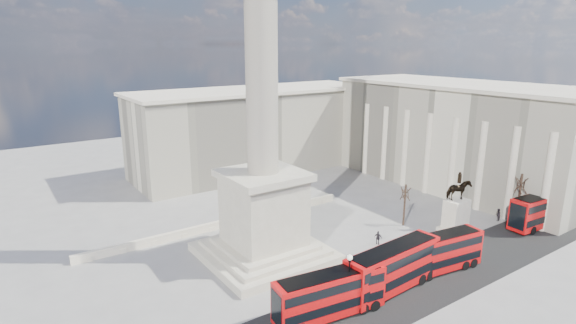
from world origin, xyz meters
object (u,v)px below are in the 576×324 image
Objects in this scene: pedestrian_standing at (498,215)px; nelsons_column at (263,154)px; red_bus_b at (393,268)px; equestrian_statue at (456,211)px; pedestrian_walking at (460,226)px; red_bus_c at (440,253)px; red_bus_d at (543,209)px; victorian_lamp at (349,280)px; red_bus_a at (330,294)px; pedestrian_crossing at (378,238)px.

nelsons_column is at bearing -31.64° from pedestrian_standing.
equestrian_statue is at bearing 13.89° from red_bus_b.
pedestrian_standing is at bearing -35.87° from pedestrian_walking.
nelsons_column is 4.04× the size of red_bus_b.
equestrian_statue reaches higher than red_bus_c.
pedestrian_walking is at bearing 157.97° from red_bus_d.
pedestrian_walking is at bearing 12.33° from red_bus_b.
pedestrian_standing is (34.36, -9.65, -11.99)m from nelsons_column.
equestrian_statue is at bearing 157.16° from red_bus_d.
nelsons_column is 8.03× the size of victorian_lamp.
pedestrian_walking is at bearing 18.98° from red_bus_a.
pedestrian_standing is 20.84m from pedestrian_crossing.
red_bus_b reaches higher than pedestrian_walking.
equestrian_statue is at bearing -17.70° from nelsons_column.
red_bus_b is at bearing -175.73° from red_bus_d.
red_bus_a is 39.05m from red_bus_d.
victorian_lamp is 16.81m from pedestrian_crossing.
red_bus_a is 17.73m from pedestrian_crossing.
red_bus_a is at bearing 94.79° from pedestrian_crossing.
red_bus_a is 28.06m from equestrian_statue.
pedestrian_walking is at bearing 13.20° from victorian_lamp.
equestrian_statue reaches higher than pedestrian_walking.
equestrian_statue is (26.03, -8.31, -9.95)m from nelsons_column.
equestrian_statue is at bearing 14.33° from victorian_lamp.
pedestrian_crossing is at bearing -27.57° from pedestrian_standing.
nelsons_column is 23.01m from red_bus_c.
red_bus_b reaches higher than pedestrian_crossing.
red_bus_d is 6.49× the size of pedestrian_standing.
pedestrian_standing is (8.33, -1.34, -2.04)m from equestrian_statue.
red_bus_d is 6.53× the size of pedestrian_crossing.
red_bus_b is 11.29m from pedestrian_crossing.
pedestrian_walking is at bearing 33.34° from red_bus_c.
nelsons_column is 27.06× the size of pedestrian_crossing.
red_bus_b is 20.26m from pedestrian_walking.
red_bus_c reaches higher than pedestrian_crossing.
pedestrian_crossing is (-0.51, 8.99, -1.42)m from red_bus_c.
pedestrian_crossing is (-20.41, 4.20, -0.01)m from pedestrian_standing.
red_bus_d is at bearing -3.55° from red_bus_b.
pedestrian_walking is 0.83× the size of pedestrian_standing.
nelsons_column is 4.44× the size of red_bus_c.
victorian_lamp reaches higher than red_bus_d.
equestrian_statue is 4.59× the size of pedestrian_standing.
victorian_lamp is 4.06× the size of pedestrian_walking.
red_bus_a is at bearing 176.25° from red_bus_b.
equestrian_statue is 4.62× the size of pedestrian_crossing.
pedestrian_walking is (0.46, -0.43, -2.20)m from equestrian_statue.
red_bus_b is 6.70× the size of pedestrian_crossing.
pedestrian_crossing is at bearing -21.34° from nelsons_column.
red_bus_b is at bearing 7.63° from red_bus_a.
pedestrian_crossing is at bearing 166.69° from equestrian_statue.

